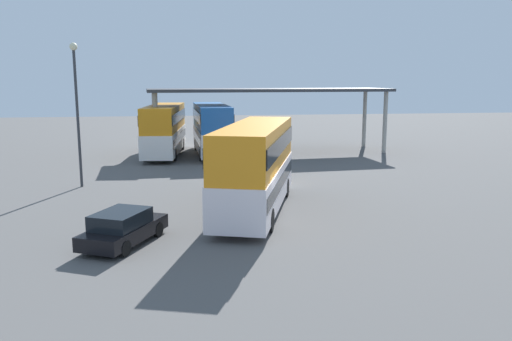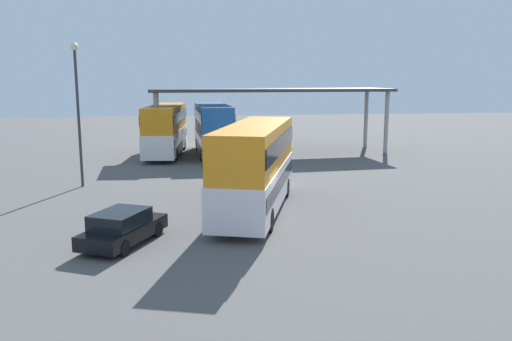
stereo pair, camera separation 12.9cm
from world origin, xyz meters
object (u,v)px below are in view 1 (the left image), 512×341
(parked_hatchback, at_px, (123,228))
(double_decker_near_canopy, at_px, (165,128))
(double_decker_mid_row, at_px, (212,128))
(double_decker_main, at_px, (256,164))
(lamppost_tall, at_px, (77,98))

(parked_hatchback, xyz_separation_m, double_decker_near_canopy, (0.87, 23.86, 1.62))
(double_decker_near_canopy, xyz_separation_m, double_decker_mid_row, (3.93, -0.45, 0.02))
(double_decker_main, bearing_deg, parked_hatchback, 144.04)
(double_decker_mid_row, distance_m, lamppost_tall, 14.93)
(double_decker_main, height_order, lamppost_tall, lamppost_tall)
(double_decker_main, height_order, double_decker_mid_row, double_decker_mid_row)
(double_decker_near_canopy, bearing_deg, double_decker_mid_row, -91.06)
(double_decker_main, relative_size, double_decker_near_canopy, 0.98)
(parked_hatchback, xyz_separation_m, lamppost_tall, (-3.68, 11.47, 4.55))
(parked_hatchback, relative_size, double_decker_mid_row, 0.43)
(double_decker_main, bearing_deg, double_decker_mid_row, 20.42)
(double_decker_mid_row, bearing_deg, lamppost_tall, 142.73)
(double_decker_main, height_order, double_decker_near_canopy, double_decker_main)
(parked_hatchback, height_order, double_decker_near_canopy, double_decker_near_canopy)
(double_decker_main, relative_size, parked_hatchback, 2.49)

